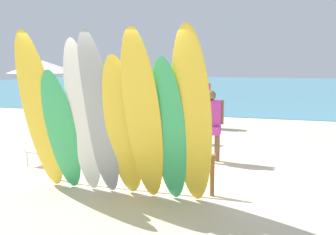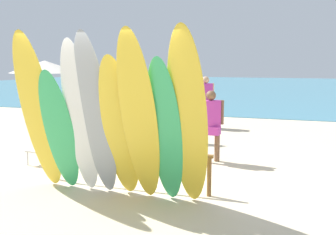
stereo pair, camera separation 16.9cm
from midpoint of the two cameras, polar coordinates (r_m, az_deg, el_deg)
name	(u,v)px [view 2 (the right image)]	position (r m, az deg, el deg)	size (l,w,h in m)	color
ground	(249,105)	(20.40, 11.43, 1.71)	(60.00, 60.00, 0.00)	beige
ocean_water	(276,87)	(35.54, 14.88, 4.13)	(60.00, 40.00, 0.02)	teal
surfboard_rack	(127,156)	(6.88, -5.02, -5.42)	(2.93, 0.07, 0.67)	brown
surfboard_yellow_0	(38,113)	(6.79, -16.90, 0.59)	(0.57, 0.07, 2.69)	yellow
surfboard_green_1	(59,131)	(6.71, -14.18, -1.89)	(0.53, 0.06, 2.08)	#38B266
surfboard_white_2	(80,119)	(6.45, -11.37, -0.15)	(0.48, 0.06, 2.53)	white
surfboard_grey_3	(96,116)	(6.28, -9.20, 0.21)	(0.53, 0.07, 2.64)	#999EA3
surfboard_yellow_4	(120,128)	(6.16, -5.94, -1.50)	(0.56, 0.08, 2.31)	yellow
surfboard_yellow_5	(139,119)	(5.86, -3.22, -0.20)	(0.54, 0.06, 2.70)	yellow
surfboard_green_6	(165,132)	(5.88, 0.43, -2.06)	(0.49, 0.06, 2.27)	#38B266
surfboard_yellow_7	(188,119)	(5.73, 3.62, -0.19)	(0.56, 0.08, 2.69)	yellow
beachgoer_photographing	(151,102)	(12.56, -1.92, 2.12)	(0.41, 0.44, 1.50)	brown
beachgoer_midbeach	(205,98)	(13.09, 5.59, 2.68)	(0.46, 0.47, 1.64)	tan
beachgoer_strolling	(211,121)	(8.59, 6.51, -0.49)	(0.50, 0.36, 1.50)	brown
beachgoer_near_rack	(152,113)	(9.51, -1.78, 0.56)	(0.47, 0.42, 1.56)	beige
beachgoer_by_water	(170,105)	(10.83, 0.79, 1.77)	(0.63, 0.28, 1.67)	brown
beach_chair_red	(48,143)	(8.88, -15.79, -3.38)	(0.59, 0.80, 0.79)	#B7B7BC
beach_umbrella	(45,67)	(10.57, -16.29, 6.77)	(1.71, 1.71, 2.12)	silver
distant_boat	(181,91)	(27.13, 1.93, 3.63)	(4.18, 1.37, 0.33)	#4C515B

